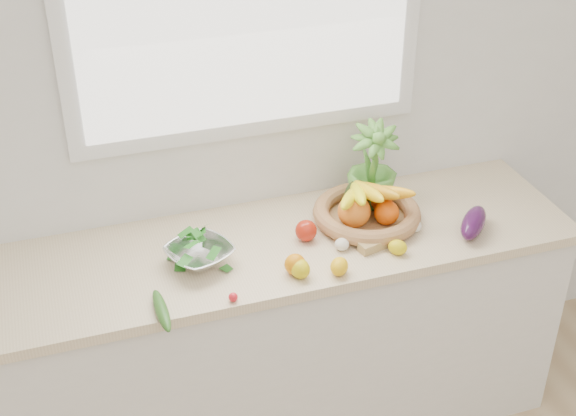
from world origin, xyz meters
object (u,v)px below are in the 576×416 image
object	(u,v)px
eggplant	(473,223)
fruit_basket	(366,208)
cucumber	(162,310)
apple	(306,231)
colander_with_spinach	(199,250)
potted_herb	(373,166)

from	to	relation	value
eggplant	fruit_basket	xyz separation A→B (m)	(-0.34, 0.19, 0.01)
cucumber	eggplant	bearing A→B (deg)	5.59
eggplant	fruit_basket	bearing A→B (deg)	150.51
cucumber	apple	bearing A→B (deg)	24.37
fruit_basket	colander_with_spinach	size ratio (longest dim) A/B	1.48
cucumber	colander_with_spinach	bearing A→B (deg)	52.77
apple	potted_herb	size ratio (longest dim) A/B	0.23
apple	eggplant	distance (m)	0.62
eggplant	potted_herb	xyz separation A→B (m)	(-0.28, 0.30, 0.13)
apple	cucumber	size ratio (longest dim) A/B	0.36
apple	cucumber	bearing A→B (deg)	-155.63
potted_herb	colander_with_spinach	size ratio (longest dim) A/B	1.18
eggplant	cucumber	size ratio (longest dim) A/B	0.97
apple	fruit_basket	world-z (taller)	fruit_basket
eggplant	fruit_basket	world-z (taller)	fruit_basket
potted_herb	fruit_basket	distance (m)	0.17
cucumber	fruit_basket	distance (m)	0.89
cucumber	potted_herb	world-z (taller)	potted_herb
cucumber	fruit_basket	world-z (taller)	fruit_basket
eggplant	potted_herb	world-z (taller)	potted_herb
colander_with_spinach	fruit_basket	bearing A→B (deg)	6.56
apple	cucumber	distance (m)	0.63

